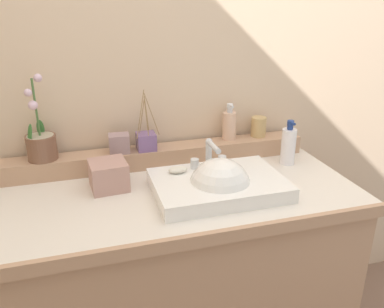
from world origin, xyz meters
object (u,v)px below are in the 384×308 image
at_px(trinket_box, 119,143).
at_px(tissue_box, 109,175).
at_px(soap_bar, 178,170).
at_px(soap_dispenser, 229,125).
at_px(potted_plant, 41,142).
at_px(lotion_bottle, 288,146).
at_px(tumbler_cup, 259,127).
at_px(reed_diffuser, 146,141).
at_px(sink_basin, 219,187).

height_order(trinket_box, tissue_box, trinket_box).
height_order(soap_bar, soap_dispenser, soap_dispenser).
distance_m(soap_dispenser, trinket_box, 0.48).
bearing_deg(tissue_box, potted_plant, 143.89).
relative_size(soap_bar, tissue_box, 0.54).
bearing_deg(trinket_box, lotion_bottle, -7.12).
height_order(soap_bar, potted_plant, potted_plant).
relative_size(soap_dispenser, tumbler_cup, 1.82).
xyz_separation_m(reed_diffuser, lotion_bottle, (0.57, -0.13, -0.03)).
bearing_deg(lotion_bottle, sink_basin, -154.84).
relative_size(soap_bar, lotion_bottle, 0.37).
relative_size(sink_basin, soap_bar, 6.64).
distance_m(soap_bar, trinket_box, 0.28).
height_order(tumbler_cup, lotion_bottle, lotion_bottle).
bearing_deg(potted_plant, sink_basin, -27.69).
xyz_separation_m(sink_basin, tumbler_cup, (0.30, 0.33, 0.10)).
relative_size(potted_plant, tissue_box, 2.50).
bearing_deg(trinket_box, tumbler_cup, 6.21).
height_order(tumbler_cup, trinket_box, tumbler_cup).
xyz_separation_m(soap_bar, lotion_bottle, (0.49, 0.08, 0.02)).
xyz_separation_m(potted_plant, tissue_box, (0.23, -0.17, -0.09)).
relative_size(soap_bar, tumbler_cup, 0.81).
bearing_deg(tumbler_cup, lotion_bottle, -67.82).
xyz_separation_m(potted_plant, tumbler_cup, (0.91, 0.01, -0.02)).
distance_m(lotion_bottle, tissue_box, 0.74).
height_order(potted_plant, soap_dispenser, potted_plant).
xyz_separation_m(soap_dispenser, lotion_bottle, (0.20, -0.16, -0.06)).
bearing_deg(tumbler_cup, sink_basin, -132.56).
distance_m(sink_basin, reed_diffuser, 0.38).
bearing_deg(reed_diffuser, soap_bar, -70.00).
bearing_deg(lotion_bottle, potted_plant, 171.52).
height_order(potted_plant, lotion_bottle, potted_plant).
xyz_separation_m(tumbler_cup, reed_diffuser, (-0.51, -0.02, -0.01)).
height_order(soap_dispenser, lotion_bottle, soap_dispenser).
xyz_separation_m(soap_dispenser, reed_diffuser, (-0.37, -0.02, -0.03)).
xyz_separation_m(potted_plant, reed_diffuser, (0.40, -0.01, -0.03)).
xyz_separation_m(trinket_box, tissue_box, (-0.06, -0.16, -0.06)).
xyz_separation_m(tumbler_cup, trinket_box, (-0.62, -0.02, -0.01)).
height_order(soap_dispenser, reed_diffuser, reed_diffuser).
bearing_deg(soap_bar, lotion_bottle, 8.70).
distance_m(potted_plant, tumbler_cup, 0.91).
distance_m(sink_basin, lotion_bottle, 0.41).
bearing_deg(potted_plant, trinket_box, -2.34).
xyz_separation_m(soap_bar, tissue_box, (-0.25, 0.05, -0.01)).
bearing_deg(sink_basin, lotion_bottle, 25.16).
bearing_deg(reed_diffuser, potted_plant, 178.59).
distance_m(potted_plant, lotion_bottle, 0.98).
height_order(lotion_bottle, tissue_box, lotion_bottle).
bearing_deg(tumbler_cup, tissue_box, -165.09).
distance_m(potted_plant, soap_dispenser, 0.77).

